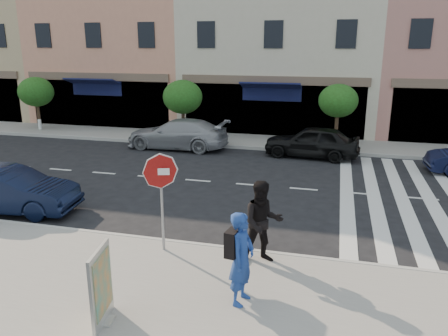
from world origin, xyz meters
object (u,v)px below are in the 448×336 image
walker (263,222)px  poster_board (101,288)px  photographer (242,258)px  stop_sign (161,181)px  car_far_mid (312,142)px  car_far_left (177,134)px  car_near_mid (9,191)px

walker → poster_board: size_ratio=1.34×
walker → photographer: bearing=-115.2°
stop_sign → poster_board: stop_sign is taller
car_far_mid → stop_sign: bearing=-8.9°
photographer → walker: bearing=6.3°
car_far_mid → car_far_left: bearing=-84.7°
photographer → car_far_mid: (0.56, 12.50, -0.36)m
photographer → car_far_left: size_ratio=0.37×
stop_sign → car_near_mid: 6.05m
photographer → poster_board: size_ratio=1.29×
car_near_mid → car_far_left: car_far_left is taller
photographer → car_far_mid: size_ratio=0.44×
stop_sign → poster_board: (0.05, -2.99, -1.09)m
stop_sign → car_far_left: bearing=91.9°
photographer → car_near_mid: (-8.05, 3.24, -0.39)m
stop_sign → car_far_mid: bearing=58.2°
photographer → car_near_mid: bearing=77.9°
stop_sign → photographer: 3.02m
car_near_mid → stop_sign: bearing=-111.7°
car_near_mid → walker: bearing=-107.1°
walker → poster_board: bearing=-150.1°
car_far_left → car_far_mid: car_far_left is taller
photographer → car_far_left: (-6.02, 12.59, -0.36)m
photographer → walker: size_ratio=0.96×
stop_sign → poster_board: 3.18m
car_far_mid → car_near_mid: bearing=-36.8°
walker → car_far_mid: (0.46, 10.76, -0.40)m
stop_sign → walker: (2.44, 0.03, -0.81)m
car_far_left → walker: bearing=30.2°
photographer → car_far_mid: 12.52m
stop_sign → poster_board: bearing=-105.8°
car_near_mid → car_far_left: size_ratio=0.83×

